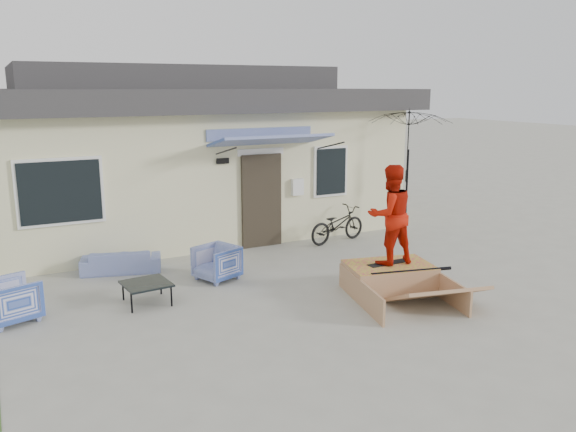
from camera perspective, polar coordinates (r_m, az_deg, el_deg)
name	(u,v)px	position (r m, az deg, el deg)	size (l,w,h in m)	color
ground	(324,323)	(9.10, 3.56, -10.42)	(90.00, 90.00, 0.00)	gray
house	(172,149)	(15.86, -11.34, 6.49)	(10.80, 8.49, 4.10)	beige
loveseat	(121,257)	(11.84, -16.07, -3.91)	(1.51, 0.44, 0.59)	#203E97
armchair_left	(12,298)	(9.97, -25.48, -7.28)	(0.73, 0.68, 0.75)	#203E97
armchair_right	(217,261)	(10.99, -7.02, -4.41)	(0.70, 0.66, 0.72)	#203E97
coffee_table	(147,293)	(10.08, -13.68, -7.34)	(0.73, 0.73, 0.36)	black
bicycle	(337,221)	(13.55, 4.86, -0.46)	(0.55, 1.59, 1.02)	black
patio_umbrella	(408,164)	(14.22, 11.66, 5.02)	(2.46, 2.38, 2.20)	black
skate_ramp	(389,278)	(10.49, 9.87, -6.01)	(1.47, 1.96, 0.49)	#A27551
skateboard	(388,263)	(10.45, 9.81, -4.52)	(0.79, 0.20, 0.05)	black
skater	(390,213)	(10.22, 10.00, 0.30)	(0.85, 0.66, 1.75)	#B91606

